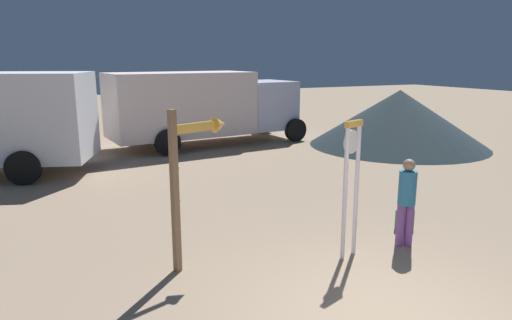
# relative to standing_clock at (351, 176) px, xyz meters

# --- Properties ---
(standing_clock) EXTENTS (0.41, 0.21, 2.29)m
(standing_clock) POSITION_rel_standing_clock_xyz_m (0.00, 0.00, 0.00)
(standing_clock) COLOR white
(standing_clock) RESTS_ON ground_plane
(arrow_sign) EXTENTS (1.07, 0.51, 2.53)m
(arrow_sign) POSITION_rel_standing_clock_xyz_m (-2.41, 0.82, 0.31)
(arrow_sign) COLOR #8E6C4D
(arrow_sign) RESTS_ON ground_plane
(person_near_clock) EXTENTS (0.30, 0.30, 1.57)m
(person_near_clock) POSITION_rel_standing_clock_xyz_m (1.15, -0.09, -0.50)
(person_near_clock) COLOR #7C4993
(person_near_clock) RESTS_ON ground_plane
(backpack) EXTENTS (0.32, 0.22, 0.39)m
(backpack) POSITION_rel_standing_clock_xyz_m (1.74, 0.52, -1.19)
(backpack) COLOR #4D8A51
(backpack) RESTS_ON ground_plane
(box_truck_near) EXTENTS (7.58, 3.20, 2.75)m
(box_truck_near) POSITION_rel_standing_clock_xyz_m (1.22, 10.69, 0.15)
(box_truck_near) COLOR silver
(box_truck_near) RESTS_ON ground_plane
(dome_tent) EXTENTS (6.59, 6.59, 2.10)m
(dome_tent) POSITION_rel_standing_clock_xyz_m (7.79, 7.27, -0.33)
(dome_tent) COLOR #212F34
(dome_tent) RESTS_ON ground_plane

